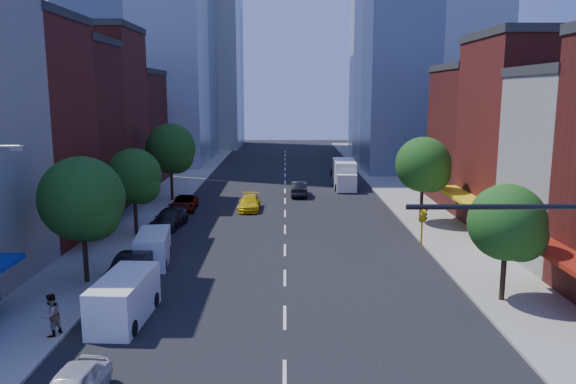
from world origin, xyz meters
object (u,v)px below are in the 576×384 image
parked_car_third (184,203)px  box_truck (344,175)px  parked_car_second (131,268)px  pedestrian_far (51,315)px  traffic_car_far (338,172)px  taxi (249,203)px  traffic_car_oncoming (299,189)px  parked_car_rear (169,218)px  cargo_van_far (153,249)px  cargo_van_near (123,300)px

parked_car_third → box_truck: bearing=34.8°
parked_car_second → pedestrian_far: 7.85m
pedestrian_far → traffic_car_far: bearing=-176.5°
taxi → parked_car_second: bearing=-105.0°
pedestrian_far → traffic_car_oncoming: bearing=-175.6°
parked_car_rear → traffic_car_oncoming: bearing=59.0°
cargo_van_far → pedestrian_far: (-1.96, -11.22, 0.12)m
traffic_car_oncoming → parked_car_rear: bearing=52.8°
cargo_van_far → traffic_car_oncoming: (10.04, 24.05, -0.22)m
parked_car_rear → box_truck: (16.39, 19.31, 0.74)m
parked_car_rear → cargo_van_near: 19.29m
parked_car_second → cargo_van_far: (0.46, 3.53, 0.19)m
parked_car_rear → pedestrian_far: bearing=-85.8°
traffic_car_far → taxi: bearing=60.8°
box_truck → parked_car_second: bearing=-114.3°
cargo_van_near → pedestrian_far: cargo_van_near is taller
parked_car_third → taxi: bearing=-1.6°
cargo_van_near → parked_car_third: bearing=96.8°
cargo_van_far → parked_car_third: bearing=86.1°
parked_car_second → cargo_van_near: cargo_van_near is taller
parked_car_third → parked_car_second: bearing=-91.1°
parked_car_third → pedestrian_far: bearing=-94.6°
parked_car_second → parked_car_third: parked_car_second is taller
cargo_van_near → taxi: bearing=83.4°
cargo_van_near → taxi: 26.49m
parked_car_second → parked_car_rear: bearing=97.8°
parked_car_second → box_truck: bearing=69.8°
cargo_van_far → taxi: (5.18, 16.82, -0.32)m
taxi → pedestrian_far: bearing=-103.8°
parked_car_second → box_truck: (15.89, 32.76, 0.67)m
box_truck → traffic_car_oncoming: bearing=-134.6°
parked_car_third → traffic_car_oncoming: 13.22m
cargo_van_far → parked_car_rear: bearing=88.3°
cargo_van_near → box_truck: bearing=72.2°
parked_car_second → parked_car_third: 20.26m
taxi → box_truck: size_ratio=0.60×
parked_car_second → taxi: parked_car_second is taller
parked_car_second → box_truck: box_truck is taller
cargo_van_near → parked_car_second: bearing=104.8°
taxi → box_truck: bearing=51.0°
parked_car_rear → parked_car_third: bearing=96.9°
cargo_van_near → cargo_van_far: size_ratio=1.07×
box_truck → cargo_van_near: bearing=-109.3°
parked_car_third → parked_car_rear: 6.80m
traffic_car_far → cargo_van_far: bearing=64.9°
taxi → cargo_van_near: bearing=-99.2°
cargo_van_near → traffic_car_oncoming: (9.30, 33.34, -0.31)m
cargo_van_near → traffic_car_oncoming: bearing=77.5°
traffic_car_far → pedestrian_far: pedestrian_far is taller
traffic_car_oncoming → box_truck: (5.39, 5.18, 0.69)m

